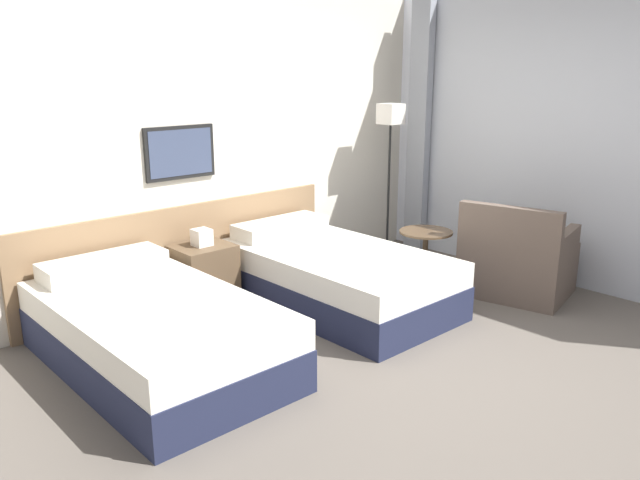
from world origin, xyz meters
TOP-DOWN VIEW (x-y plane):
  - ground_plane at (0.00, 0.00)m, footprint 16.00×16.00m
  - wall_headboard at (-0.03, 2.14)m, footprint 10.00×0.10m
  - wall_window at (2.39, -0.09)m, footprint 0.21×4.61m
  - bed_near_door at (-1.29, 1.11)m, footprint 1.12×1.97m
  - bed_near_window at (0.40, 1.11)m, footprint 1.12×1.97m
  - nightstand at (-0.45, 1.83)m, footprint 0.47×0.41m
  - floor_lamp at (1.72, 1.69)m, footprint 0.24×0.24m
  - side_table at (1.28, 0.84)m, footprint 0.48×0.48m
  - armchair at (1.76, 0.20)m, footprint 0.93×1.01m

SIDE VIEW (x-z plane):
  - ground_plane at x=0.00m, z-range 0.00..0.00m
  - bed_near_door at x=-1.29m, z-range -0.06..0.56m
  - bed_near_window at x=0.40m, z-range -0.06..0.56m
  - nightstand at x=-0.45m, z-range -0.06..0.61m
  - armchair at x=1.76m, z-range -0.14..0.71m
  - side_table at x=1.28m, z-range 0.11..0.65m
  - wall_headboard at x=-0.03m, z-range -0.05..2.65m
  - floor_lamp at x=1.72m, z-range 0.50..2.12m
  - wall_window at x=2.39m, z-range -0.01..2.69m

